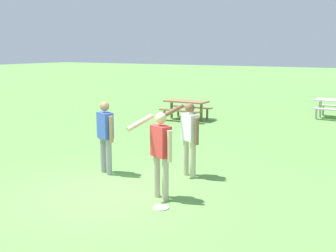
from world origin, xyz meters
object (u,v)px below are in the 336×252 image
Objects in this scene: person_thrower at (160,149)px; picnic_table_near at (186,106)px; frisbee at (161,208)px; person_bystander at (189,134)px; person_catcher at (105,133)px.

person_thrower reaches higher than picnic_table_near.
person_bystander is at bearing 103.14° from frisbee.
picnic_table_near reaches higher than frisbee.
person_bystander is (-0.18, 1.48, 0.00)m from person_thrower.
person_thrower is 0.94× the size of picnic_table_near.
person_thrower is 1.06m from frisbee.
person_bystander is 0.94× the size of picnic_table_near.
person_catcher reaches higher than picnic_table_near.
person_thrower is 1.49m from person_bystander.
person_catcher is at bearing 158.88° from person_thrower.
person_catcher and person_bystander have the same top height.
frisbee is (2.15, -1.13, -0.93)m from person_catcher.
person_catcher is 7.49m from picnic_table_near.
person_bystander is (1.71, 0.75, 0.02)m from person_catcher.
picnic_table_near is at bearing 104.19° from person_catcher.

